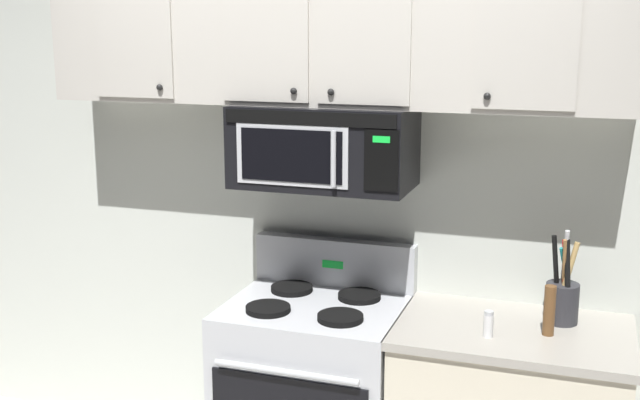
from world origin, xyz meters
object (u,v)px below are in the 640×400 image
(over_range_microwave, at_px, (324,146))
(pepper_mill, at_px, (549,311))
(stove_range, at_px, (315,397))
(utensil_crock_charcoal, at_px, (562,297))
(salt_shaker, at_px, (488,324))

(over_range_microwave, relative_size, pepper_mill, 3.81)
(stove_range, xyz_separation_m, pepper_mill, (0.97, -0.03, 0.53))
(utensil_crock_charcoal, bearing_deg, salt_shaker, -135.88)
(over_range_microwave, height_order, pepper_mill, over_range_microwave)
(stove_range, distance_m, salt_shaker, 0.91)
(utensil_crock_charcoal, xyz_separation_m, salt_shaker, (-0.26, -0.25, -0.06))
(pepper_mill, bearing_deg, over_range_microwave, 171.37)
(pepper_mill, bearing_deg, stove_range, 178.15)
(stove_range, distance_m, over_range_microwave, 1.11)
(stove_range, height_order, over_range_microwave, over_range_microwave)
(utensil_crock_charcoal, bearing_deg, stove_range, -172.99)
(salt_shaker, relative_size, pepper_mill, 0.53)
(stove_range, relative_size, utensil_crock_charcoal, 2.88)
(salt_shaker, xyz_separation_m, pepper_mill, (0.22, 0.10, 0.05))
(stove_range, bearing_deg, utensil_crock_charcoal, 7.01)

